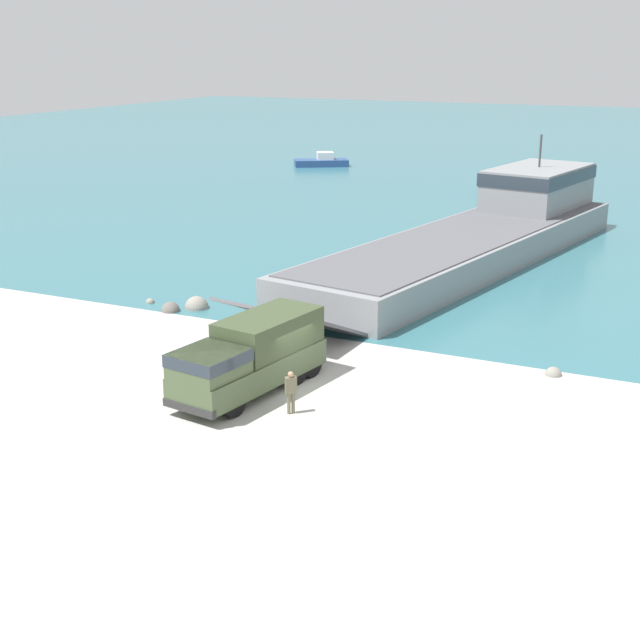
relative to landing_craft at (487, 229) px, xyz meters
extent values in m
plane|color=#B7B5AD|center=(-0.21, -27.81, -1.78)|extent=(240.00, 240.00, 0.00)
cube|color=#336B75|center=(-0.21, 68.85, -1.78)|extent=(240.00, 180.00, 0.01)
cube|color=gray|center=(-0.55, -3.11, -0.80)|extent=(13.42, 34.87, 1.97)
cube|color=#56565B|center=(-0.55, -3.11, 0.23)|extent=(12.58, 33.42, 0.08)
cube|color=gray|center=(1.49, 8.47, 1.74)|extent=(6.91, 10.32, 3.10)
cube|color=#28333D|center=(1.49, 8.47, 2.68)|extent=(7.08, 10.44, 0.93)
cylinder|color=#3F3F42|center=(1.49, 8.47, 4.49)|extent=(0.16, 0.16, 2.40)
cube|color=#56565B|center=(-3.88, -22.00, -0.72)|extent=(7.14, 5.41, 1.96)
cube|color=#475638|center=(-1.97, -29.15, -0.80)|extent=(3.62, 7.93, 1.09)
cube|color=#475638|center=(-2.35, -31.64, 0.25)|extent=(2.71, 2.92, 1.00)
cube|color=#28333D|center=(-2.35, -31.64, 0.49)|extent=(2.78, 2.96, 0.50)
cube|color=#3C492E|center=(-1.77, -27.87, 0.50)|extent=(3.10, 5.15, 1.52)
cube|color=#2D2D2D|center=(-2.54, -32.85, -1.20)|extent=(2.54, 0.62, 0.32)
cylinder|color=black|center=(-1.30, -31.65, -1.12)|extent=(0.55, 1.37, 1.33)
cylinder|color=black|center=(-3.36, -31.33, -1.12)|extent=(0.55, 1.37, 1.33)
cylinder|color=black|center=(-0.66, -27.51, -1.12)|extent=(0.55, 1.37, 1.33)
cylinder|color=black|center=(-2.72, -27.19, -1.12)|extent=(0.55, 1.37, 1.33)
cylinder|color=black|center=(-0.49, -26.42, -1.12)|extent=(0.55, 1.37, 1.33)
cylinder|color=black|center=(-2.55, -26.11, -1.12)|extent=(0.55, 1.37, 1.33)
cylinder|color=#6B664C|center=(0.53, -30.48, -1.36)|extent=(0.14, 0.14, 0.85)
cylinder|color=#6B664C|center=(0.66, -30.36, -1.36)|extent=(0.14, 0.14, 0.85)
cube|color=#6B664C|center=(0.59, -30.42, -0.59)|extent=(0.48, 0.48, 0.67)
sphere|color=tan|center=(0.59, -30.42, -0.14)|extent=(0.23, 0.23, 0.23)
cube|color=navy|center=(-6.54, 25.63, -1.29)|extent=(3.91, 5.97, 0.99)
cube|color=silver|center=(-6.67, 26.03, -0.25)|extent=(2.04, 2.08, 1.09)
cube|color=navy|center=(-30.11, 36.89, -1.38)|extent=(6.67, 5.45, 0.79)
cube|color=silver|center=(-29.71, 37.13, -0.55)|extent=(2.53, 2.49, 0.87)
cylinder|color=#333338|center=(-6.01, -22.59, -1.51)|extent=(0.32, 0.32, 0.55)
sphere|color=#333338|center=(-6.01, -22.59, -1.13)|extent=(0.36, 0.36, 0.36)
sphere|color=gray|center=(-13.73, -19.91, -1.78)|extent=(0.51, 0.51, 0.51)
sphere|color=#66605B|center=(-11.76, -20.78, -1.78)|extent=(1.03, 1.03, 1.03)
sphere|color=gray|center=(9.04, -21.69, -1.78)|extent=(0.74, 0.74, 0.74)
sphere|color=gray|center=(-10.80, -19.68, -1.78)|extent=(1.33, 1.33, 1.33)
camera|label=1|loc=(15.55, -59.10, 12.12)|focal=50.00mm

